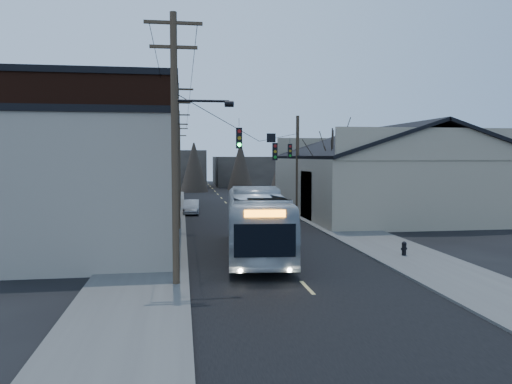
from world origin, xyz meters
TOP-DOWN VIEW (x-y plane):
  - ground at (0.00, 0.00)m, footprint 160.00×160.00m
  - road_surface at (0.00, 30.00)m, footprint 9.00×110.00m
  - sidewalk_left at (-6.50, 30.00)m, footprint 4.00×110.00m
  - sidewalk_right at (6.50, 30.00)m, footprint 4.00×110.00m
  - building_clapboard at (-9.00, 9.00)m, footprint 8.00×8.00m
  - building_brick at (-10.00, 20.00)m, footprint 10.00×12.00m
  - building_left_far at (-9.50, 36.00)m, footprint 9.00×14.00m
  - warehouse at (13.00, 25.00)m, footprint 16.16×20.60m
  - building_far_left at (-6.00, 65.00)m, footprint 10.00×12.00m
  - building_far_right at (7.00, 70.00)m, footprint 12.00×14.00m
  - bare_tree at (6.50, 20.00)m, footprint 0.40×0.40m
  - utility_lines at (-3.11, 24.14)m, footprint 11.24×45.28m
  - bus at (-0.95, 8.83)m, footprint 3.99×12.38m
  - parked_car at (-3.92, 27.57)m, footprint 1.51×3.84m
  - fire_hydrant at (6.25, 6.92)m, footprint 0.34×0.24m

SIDE VIEW (x-z plane):
  - ground at x=0.00m, z-range 0.00..0.00m
  - road_surface at x=0.00m, z-range 0.00..0.02m
  - sidewalk_left at x=-6.50m, z-range 0.00..0.12m
  - sidewalk_right at x=6.50m, z-range 0.00..0.12m
  - fire_hydrant at x=6.25m, z-range 0.14..0.85m
  - parked_car at x=-3.92m, z-range 0.00..1.25m
  - bus at x=-0.95m, z-range 0.00..3.39m
  - building_far_right at x=7.00m, z-range 0.00..5.00m
  - warehouse at x=13.00m, z-range -1.17..6.56m
  - building_far_left at x=-6.00m, z-range 0.00..6.00m
  - building_clapboard at x=-9.00m, z-range 0.00..7.00m
  - building_left_far at x=-9.50m, z-range 0.00..7.00m
  - bare_tree at x=6.50m, z-range 0.00..7.20m
  - utility_lines at x=-3.11m, z-range -0.30..10.20m
  - building_brick at x=-10.00m, z-range 0.00..10.00m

